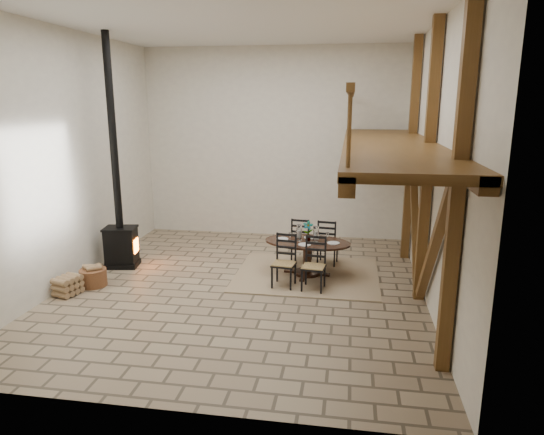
% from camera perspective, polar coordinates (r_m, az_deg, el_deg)
% --- Properties ---
extents(ground, '(8.00, 8.00, 0.00)m').
position_cam_1_polar(ground, '(9.77, -3.48, -8.19)').
color(ground, gray).
rests_on(ground, ground).
extents(room_shell, '(7.02, 8.02, 5.01)m').
position_cam_1_polar(room_shell, '(8.90, 3.84, 9.67)').
color(room_shell, beige).
rests_on(room_shell, ground).
extents(rug, '(3.00, 2.50, 0.02)m').
position_cam_1_polar(rug, '(10.44, 4.12, -6.68)').
color(rug, '#9D8565').
rests_on(rug, ground).
extents(dining_table, '(1.94, 2.13, 1.17)m').
position_cam_1_polar(dining_table, '(10.30, 4.16, -4.49)').
color(dining_table, black).
rests_on(dining_table, ground).
extents(wood_stove, '(0.77, 0.64, 5.00)m').
position_cam_1_polar(wood_stove, '(11.13, -17.53, -0.05)').
color(wood_stove, black).
rests_on(wood_stove, ground).
extents(log_basket, '(0.53, 0.53, 0.44)m').
position_cam_1_polar(log_basket, '(10.40, -20.30, -6.55)').
color(log_basket, brown).
rests_on(log_basket, ground).
extents(log_stack, '(0.48, 0.57, 0.37)m').
position_cam_1_polar(log_stack, '(10.11, -22.90, -7.39)').
color(log_stack, '#9C7D57').
rests_on(log_stack, ground).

